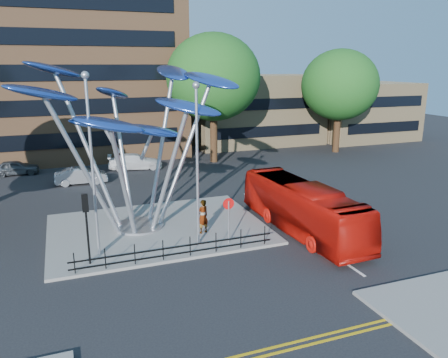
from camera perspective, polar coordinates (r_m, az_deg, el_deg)
name	(u,v)px	position (r m, az deg, el deg)	size (l,w,h in m)	color
ground	(208,272)	(20.49, -2.15, -12.06)	(120.00, 120.00, 0.00)	black
traffic_island	(158,229)	(25.54, -8.60, -6.43)	(12.00, 9.00, 0.15)	slate
double_yellow_near	(264,350)	(15.72, 5.31, -21.30)	(40.00, 0.12, 0.01)	gold
double_yellow_far	(268,355)	(15.51, 5.83, -21.90)	(40.00, 0.12, 0.01)	gold
brick_tower	(46,4)	(49.69, -22.22, 20.43)	(25.00, 15.00, 30.00)	brown
low_building_near	(255,110)	(52.36, 4.09, 9.02)	(15.00, 8.00, 8.00)	tan
low_building_far	(363,111)	(58.02, 17.76, 8.43)	(12.00, 8.00, 7.00)	tan
tree_right	(213,77)	(41.70, -1.40, 13.13)	(8.80, 8.80, 12.11)	black
tree_far	(340,85)	(48.18, 14.89, 11.78)	(8.00, 8.00, 10.81)	black
leaf_sculpture	(131,109)	(24.43, -12.04, 8.89)	(12.72, 9.54, 9.51)	#9EA0A5
street_lamp_left	(91,150)	(21.26, -16.98, 3.59)	(0.36, 0.36, 8.80)	#9EA0A5
street_lamp_right	(197,151)	(21.69, -3.54, 3.72)	(0.36, 0.36, 8.30)	#9EA0A5
traffic_light_island	(86,214)	(20.95, -17.58, -4.39)	(0.28, 0.18, 3.42)	black
no_entry_sign_island	(229,213)	(22.58, 0.60, -4.43)	(0.60, 0.10, 2.45)	#9EA0A5
pedestrian_railing_front	(177,250)	(21.48, -6.19, -9.19)	(10.00, 0.06, 1.00)	black
red_bus	(302,208)	(25.00, 10.15, -3.69)	(2.39, 10.22, 2.85)	#B60F08
pedestrian	(203,216)	(24.19, -2.78, -4.89)	(0.70, 0.46, 1.92)	gray
parked_car_left	(15,168)	(41.46, -25.59, 1.35)	(1.51, 3.76, 1.28)	#45494D
parked_car_mid	(81,176)	(36.41, -18.16, 0.41)	(1.40, 4.01, 1.32)	#ACAFB4
parked_car_right	(135,162)	(40.30, -11.52, 2.25)	(1.95, 4.80, 1.39)	silver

